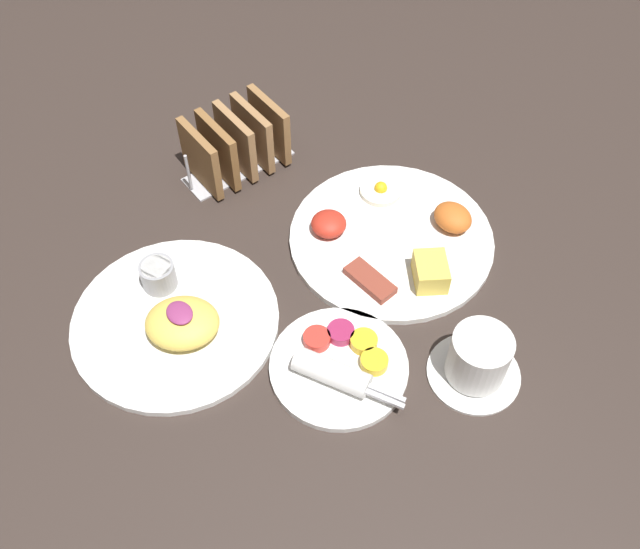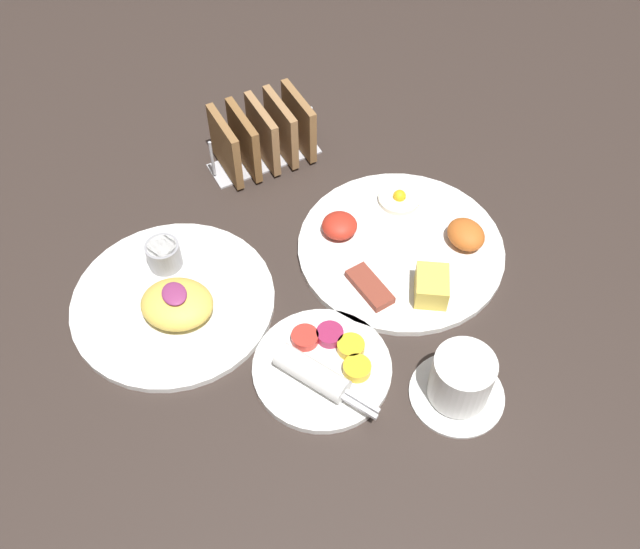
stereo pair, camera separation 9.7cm
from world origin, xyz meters
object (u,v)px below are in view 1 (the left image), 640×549
plate_breakfast (394,237)px  toast_rack (236,144)px  coffee_cup (478,360)px  plate_foreground (176,317)px  plate_condiments (339,365)px

plate_breakfast → toast_rack: 0.29m
plate_breakfast → coffee_cup: 0.24m
plate_foreground → coffee_cup: size_ratio=2.33×
toast_rack → plate_condiments: bearing=-14.7°
plate_breakfast → plate_condiments: plate_breakfast is taller
toast_rack → coffee_cup: toast_rack is taller
plate_condiments → plate_foreground: bearing=-145.4°
plate_breakfast → toast_rack: size_ratio=1.67×
toast_rack → coffee_cup: 0.50m
plate_condiments → toast_rack: toast_rack is taller
plate_foreground → coffee_cup: 0.40m
coffee_cup → plate_breakfast: bearing=164.3°
plate_breakfast → toast_rack: (-0.27, -0.09, 0.04)m
plate_condiments → toast_rack: (-0.39, 0.10, 0.04)m
plate_breakfast → plate_foreground: (-0.07, -0.33, 0.00)m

